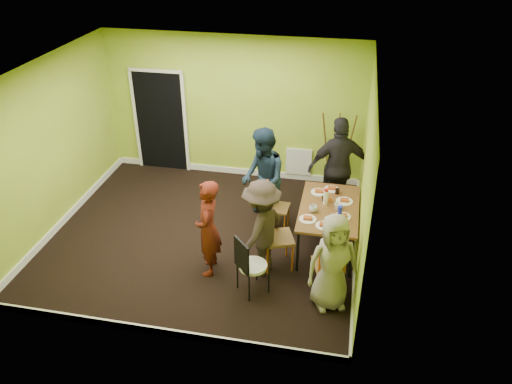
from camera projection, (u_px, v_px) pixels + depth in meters
ground at (204, 235)px, 8.34m from camera, size 5.00×5.00×0.00m
room_walls at (200, 183)px, 7.88m from camera, size 5.04×4.54×2.82m
dining_table at (329, 210)px, 7.73m from camera, size 0.90×1.50×0.75m
chair_left_far at (273, 203)px, 8.26m from camera, size 0.40×0.40×0.92m
chair_left_near at (272, 233)px, 7.36m from camera, size 0.58×0.58×1.08m
chair_back_end at (334, 183)px, 8.58m from camera, size 0.40×0.47×0.91m
chair_front_end at (330, 263)px, 6.84m from camera, size 0.51×0.51×0.98m
chair_bentwood at (249, 263)px, 6.89m from camera, size 0.51×0.51×0.92m
easel at (337, 152)px, 9.31m from camera, size 0.63×0.59×1.58m
plate_near_left at (319, 192)px, 8.08m from camera, size 0.26×0.26×0.01m
plate_near_right at (308, 219)px, 7.40m from camera, size 0.26×0.26×0.01m
plate_far_back at (332, 189)px, 8.17m from camera, size 0.25×0.25×0.01m
plate_far_front at (324, 226)px, 7.25m from camera, size 0.25×0.25×0.01m
plate_wall_back at (344, 201)px, 7.84m from camera, size 0.27×0.27×0.01m
plate_wall_front at (343, 217)px, 7.46m from camera, size 0.25×0.25×0.01m
thermos at (326, 197)px, 7.73m from camera, size 0.07×0.07×0.23m
blue_bottle at (340, 212)px, 7.37m from camera, size 0.07×0.07×0.21m
orange_bottle at (330, 200)px, 7.82m from camera, size 0.03×0.03×0.08m
glass_mid at (324, 198)px, 7.84m from camera, size 0.06×0.06×0.09m
glass_back at (337, 191)px, 8.03m from camera, size 0.07×0.07×0.09m
glass_front at (337, 222)px, 7.27m from camera, size 0.06×0.06×0.09m
cup_a at (313, 209)px, 7.57m from camera, size 0.12×0.12×0.10m
cup_b at (338, 206)px, 7.63m from camera, size 0.11×0.11×0.10m
person_standing at (208, 229)px, 7.18m from camera, size 0.44×0.60×1.52m
person_left_far at (263, 179)px, 8.22m from camera, size 0.95×1.04×1.74m
person_left_near at (261, 229)px, 7.17m from camera, size 0.90×1.13×1.53m
person_back_end at (339, 167)px, 8.51m from camera, size 1.14×0.73×1.81m
person_front_end at (333, 262)px, 6.58m from camera, size 0.82×0.68×1.44m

